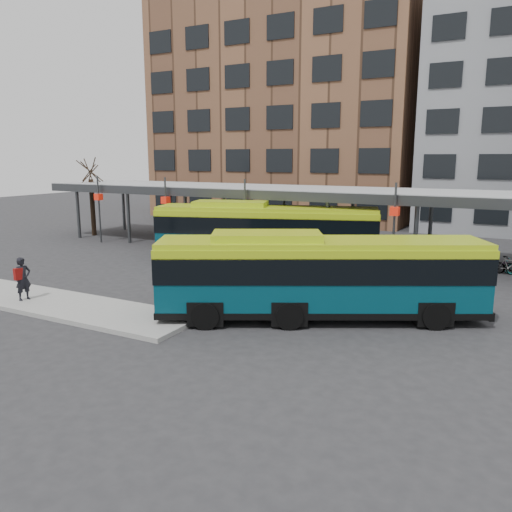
{
  "coord_description": "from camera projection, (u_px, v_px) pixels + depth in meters",
  "views": [
    {
      "loc": [
        11.65,
        -16.86,
        6.08
      ],
      "look_at": [
        1.64,
        2.29,
        1.8
      ],
      "focal_mm": 35.0,
      "sensor_mm": 36.0,
      "label": 1
    }
  ],
  "objects": [
    {
      "name": "ground",
      "position": [
        197.0,
        303.0,
        21.13
      ],
      "size": [
        120.0,
        120.0,
        0.0
      ],
      "primitive_type": "plane",
      "color": "#28282B",
      "rests_on": "ground"
    },
    {
      "name": "boarding_island",
      "position": [
        48.0,
        302.0,
        21.0
      ],
      "size": [
        14.0,
        3.0,
        0.18
      ],
      "primitive_type": "cube",
      "color": "gray",
      "rests_on": "ground"
    },
    {
      "name": "canopy",
      "position": [
        310.0,
        192.0,
        31.58
      ],
      "size": [
        40.0,
        6.53,
        4.8
      ],
      "color": "#999B9E",
      "rests_on": "ground"
    },
    {
      "name": "tree",
      "position": [
        92.0,
        205.0,
        39.27
      ],
      "size": [
        1.64,
        1.64,
        5.6
      ],
      "color": "black",
      "rests_on": "ground"
    },
    {
      "name": "building_brick",
      "position": [
        289.0,
        109.0,
        51.35
      ],
      "size": [
        26.0,
        14.0,
        22.0
      ],
      "primitive_type": "cube",
      "color": "brown",
      "rests_on": "ground"
    },
    {
      "name": "bus_front",
      "position": [
        319.0,
        274.0,
        18.81
      ],
      "size": [
        11.97,
        7.88,
        3.35
      ],
      "rotation": [
        0.0,
        0.0,
        0.48
      ],
      "color": "#063B4A",
      "rests_on": "ground"
    },
    {
      "name": "bus_rear",
      "position": [
        265.0,
        231.0,
        29.36
      ],
      "size": [
        13.1,
        6.42,
        3.55
      ],
      "rotation": [
        0.0,
        0.0,
        0.3
      ],
      "color": "#063B4A",
      "rests_on": "ground"
    },
    {
      "name": "pedestrian",
      "position": [
        23.0,
        278.0,
        20.86
      ],
      "size": [
        0.54,
        0.73,
        1.82
      ],
      "rotation": [
        0.0,
        0.0,
        1.4
      ],
      "color": "black",
      "rests_on": "boarding_island"
    }
  ]
}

